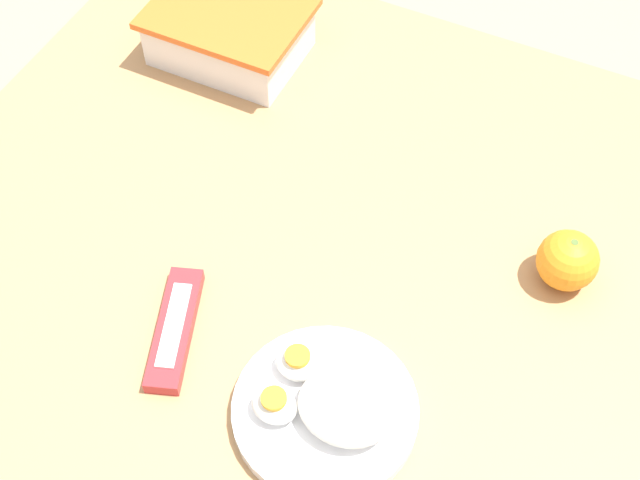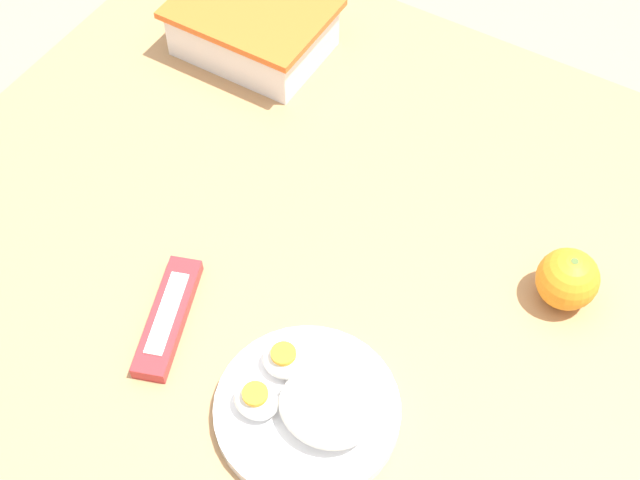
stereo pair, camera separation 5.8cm
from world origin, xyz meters
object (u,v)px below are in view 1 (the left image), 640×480
Objects in this scene: candy_bar at (175,329)px; food_container at (230,35)px; rice_plate at (327,407)px; orange_fruit at (568,260)px.

food_container is at bearing 111.20° from candy_bar.
candy_bar is (0.17, -0.45, -0.03)m from food_container.
orange_fruit is at bearing 58.12° from rice_plate.
food_container is at bearing 129.16° from rice_plate.
food_container reaches higher than rice_plate.
candy_bar is at bearing -144.81° from orange_fruit.
food_container is 1.34× the size of candy_bar.
orange_fruit is at bearing -17.47° from food_container.
rice_plate is 1.25× the size of candy_bar.
orange_fruit reaches higher than rice_plate.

